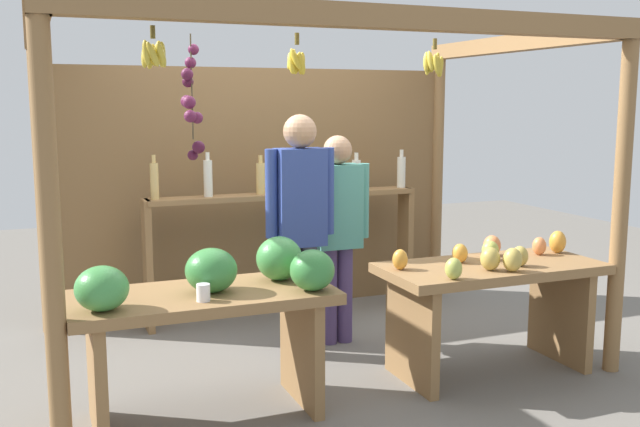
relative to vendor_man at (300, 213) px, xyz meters
The scene contains 7 objects.
ground_plane 0.99m from the vendor_man, 46.03° to the left, with size 12.00×12.00×0.00m, color slate.
market_stall 0.68m from the vendor_man, 82.02° to the left, with size 3.46×2.31×2.20m.
fruit_counter_left 1.13m from the vendor_man, 135.92° to the right, with size 1.40×0.64×0.96m.
fruit_counter_right 1.32m from the vendor_man, 35.83° to the right, with size 1.40×0.64×0.86m.
bottle_shelf_unit 0.96m from the vendor_man, 76.63° to the left, with size 2.22×0.22×1.34m.
vendor_man is the anchor object (origin of this frame).
vendor_woman 0.38m from the vendor_man, 24.84° to the left, with size 0.48×0.20×1.48m.
Camera 1 is at (-1.73, -4.54, 1.71)m, focal length 40.58 mm.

